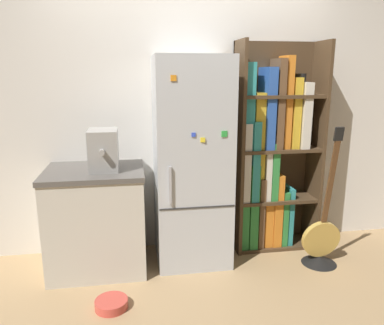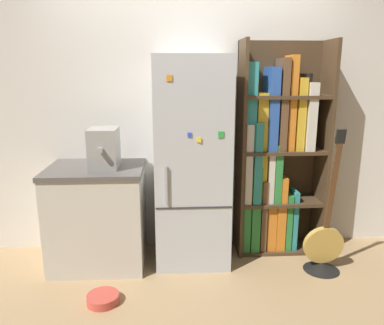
{
  "view_description": "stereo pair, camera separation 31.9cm",
  "coord_description": "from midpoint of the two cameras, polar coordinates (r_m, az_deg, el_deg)",
  "views": [
    {
      "loc": [
        -0.5,
        -2.91,
        1.63
      ],
      "look_at": [
        0.0,
        0.15,
        0.88
      ],
      "focal_mm": 35.0,
      "sensor_mm": 36.0,
      "label": 1
    },
    {
      "loc": [
        -0.18,
        -2.95,
        1.63
      ],
      "look_at": [
        0.0,
        0.15,
        0.88
      ],
      "focal_mm": 35.0,
      "sensor_mm": 36.0,
      "label": 2
    }
  ],
  "objects": [
    {
      "name": "pet_bowl",
      "position": [
        2.92,
        -10.22,
        -19.77
      ],
      "size": [
        0.23,
        0.23,
        0.06
      ],
      "color": "#D84C3F",
      "rests_on": "ground_plane"
    },
    {
      "name": "ground_plane",
      "position": [
        3.37,
        2.94,
        -15.45
      ],
      "size": [
        16.0,
        16.0,
        0.0
      ],
      "primitive_type": "plane",
      "color": "tan"
    },
    {
      "name": "bookshelf",
      "position": [
        3.49,
        14.78,
        0.53
      ],
      "size": [
        0.78,
        0.35,
        1.91
      ],
      "color": "#4C3823",
      "rests_on": "ground_plane"
    },
    {
      "name": "wall_back",
      "position": [
        3.44,
        2.33,
        7.98
      ],
      "size": [
        8.0,
        0.05,
        2.6
      ],
      "color": "white",
      "rests_on": "ground_plane"
    },
    {
      "name": "guitar",
      "position": [
        3.45,
        21.95,
        -12.49
      ],
      "size": [
        0.34,
        0.3,
        1.23
      ],
      "color": "black",
      "rests_on": "ground_plane"
    },
    {
      "name": "refrigerator",
      "position": [
        3.19,
        2.82,
        -0.0
      ],
      "size": [
        0.62,
        0.61,
        1.77
      ],
      "color": "silver",
      "rests_on": "ground_plane"
    },
    {
      "name": "espresso_machine",
      "position": [
        3.12,
        -10.43,
        2.15
      ],
      "size": [
        0.23,
        0.36,
        0.33
      ],
      "color": "#A5A39E",
      "rests_on": "kitchen_counter"
    },
    {
      "name": "kitchen_counter",
      "position": [
        3.32,
        -11.45,
        -7.91
      ],
      "size": [
        0.8,
        0.66,
        0.86
      ],
      "color": "beige",
      "rests_on": "ground_plane"
    }
  ]
}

